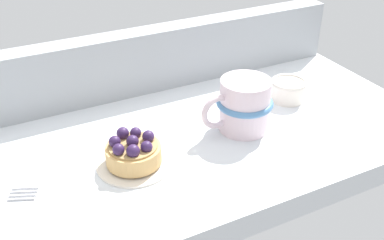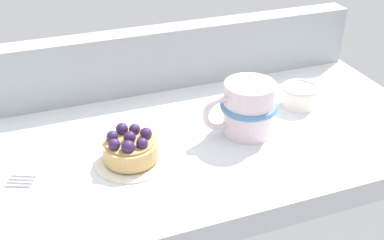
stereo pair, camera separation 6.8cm
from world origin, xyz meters
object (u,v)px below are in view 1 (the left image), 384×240
Objects in this scene: dessert_plate at (134,163)px; coffee_mug at (243,105)px; raspberry_tart at (133,151)px; sugar_bowl at (288,89)px.

coffee_mug is (18.96, 1.37, 4.01)cm from dessert_plate.
raspberry_tart is (-0.03, 0.01, 2.13)cm from dessert_plate.
raspberry_tart is 31.91cm from sugar_bowl.
sugar_bowl is (31.33, 5.93, 1.70)cm from dessert_plate.
raspberry_tart is 1.24× the size of sugar_bowl.
coffee_mug is (18.98, 1.36, 1.88)cm from raspberry_tart.
dessert_plate is 2.13cm from raspberry_tart.
dessert_plate is 0.89× the size of coffee_mug.
coffee_mug is at bearing 4.13° from dessert_plate.
dessert_plate is 31.93cm from sugar_bowl.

